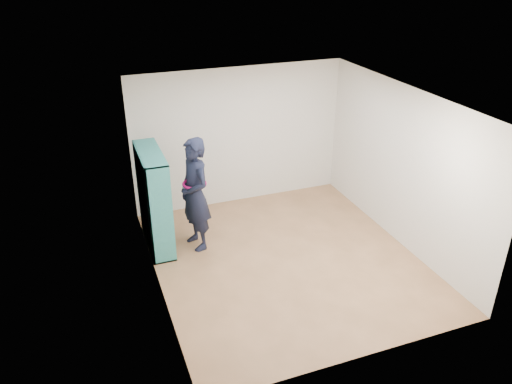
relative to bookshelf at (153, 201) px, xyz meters
name	(u,v)px	position (x,y,z in m)	size (l,w,h in m)	color
floor	(286,259)	(1.84, -1.18, -0.80)	(4.50, 4.50, 0.00)	#88603D
ceiling	(291,100)	(1.84, -1.18, 1.80)	(4.50, 4.50, 0.00)	white
wall_left	(153,208)	(-0.16, -1.18, 0.50)	(0.02, 4.50, 2.60)	silver
wall_right	(402,167)	(3.84, -1.18, 0.50)	(0.02, 4.50, 2.60)	silver
wall_back	(239,137)	(1.84, 1.07, 0.50)	(4.00, 0.02, 2.60)	silver
wall_front	(371,269)	(1.84, -3.43, 0.50)	(4.00, 0.02, 2.60)	silver
bookshelf	(153,201)	(0.00, 0.00, 0.00)	(0.36, 1.24, 1.65)	teal
person	(195,194)	(0.64, -0.27, 0.14)	(0.59, 0.77, 1.88)	black
smartphone	(184,188)	(0.48, -0.21, 0.26)	(0.04, 0.10, 0.13)	silver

